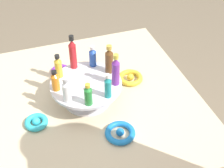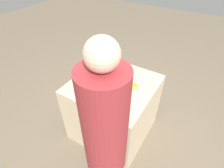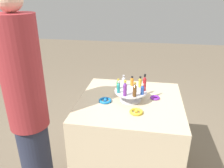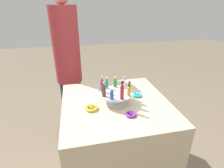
% 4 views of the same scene
% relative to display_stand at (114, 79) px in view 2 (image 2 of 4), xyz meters
% --- Properties ---
extents(ground_plane, '(12.00, 12.00, 0.00)m').
position_rel_display_stand_xyz_m(ground_plane, '(0.00, 0.00, -0.85)').
color(ground_plane, '#756651').
extents(party_table, '(0.88, 0.88, 0.80)m').
position_rel_display_stand_xyz_m(party_table, '(0.00, 0.00, -0.45)').
color(party_table, beige).
rests_on(party_table, ground_plane).
extents(display_stand, '(0.27, 0.27, 0.09)m').
position_rel_display_stand_xyz_m(display_stand, '(0.00, 0.00, 0.00)').
color(display_stand, silver).
rests_on(display_stand, party_table).
extents(bottle_red, '(0.03, 0.03, 0.15)m').
position_rel_display_stand_xyz_m(bottle_red, '(-0.11, -0.02, 0.10)').
color(bottle_red, '#B21E23').
rests_on(bottle_red, display_stand).
extents(bottle_gold, '(0.03, 0.03, 0.10)m').
position_rel_display_stand_xyz_m(bottle_gold, '(-0.07, -0.09, 0.08)').
color(bottle_gold, gold).
rests_on(bottle_gold, display_stand).
extents(bottle_orange, '(0.03, 0.03, 0.09)m').
position_rel_display_stand_xyz_m(bottle_orange, '(0.00, -0.11, 0.07)').
color(bottle_orange, orange).
rests_on(bottle_orange, display_stand).
extents(bottle_clear, '(0.03, 0.03, 0.10)m').
position_rel_display_stand_xyz_m(bottle_clear, '(0.07, -0.09, 0.08)').
color(bottle_clear, silver).
rests_on(bottle_clear, display_stand).
extents(bottle_green, '(0.03, 0.03, 0.09)m').
position_rel_display_stand_xyz_m(bottle_green, '(0.11, -0.02, 0.08)').
color(bottle_green, '#288438').
rests_on(bottle_green, display_stand).
extents(bottle_teal, '(0.03, 0.03, 0.10)m').
position_rel_display_stand_xyz_m(bottle_teal, '(0.10, 0.06, 0.08)').
color(bottle_teal, teal).
rests_on(bottle_teal, display_stand).
extents(bottle_purple, '(0.03, 0.03, 0.13)m').
position_rel_display_stand_xyz_m(bottle_purple, '(0.04, 0.11, 0.10)').
color(bottle_purple, '#702D93').
rests_on(bottle_purple, display_stand).
extents(bottle_brown, '(0.03, 0.03, 0.12)m').
position_rel_display_stand_xyz_m(bottle_brown, '(-0.04, 0.11, 0.09)').
color(bottle_brown, brown).
rests_on(bottle_brown, display_stand).
extents(bottle_blue, '(0.03, 0.03, 0.09)m').
position_rel_display_stand_xyz_m(bottle_blue, '(-0.10, 0.06, 0.08)').
color(bottle_blue, '#234CAD').
rests_on(bottle_blue, display_stand).
extents(ribbon_bow_gold, '(0.10, 0.10, 0.03)m').
position_rel_display_stand_xyz_m(ribbon_bow_gold, '(-0.06, 0.21, -0.05)').
color(ribbon_bow_gold, gold).
rests_on(ribbon_bow_gold, party_table).
extents(ribbon_bow_purple, '(0.08, 0.08, 0.03)m').
position_rel_display_stand_xyz_m(ribbon_bow_purple, '(-0.21, -0.06, -0.05)').
color(ribbon_bow_purple, purple).
rests_on(ribbon_bow_purple, party_table).
extents(ribbon_bow_teal, '(0.09, 0.09, 0.03)m').
position_rel_display_stand_xyz_m(ribbon_bow_teal, '(0.06, -0.21, -0.05)').
color(ribbon_bow_teal, '#2DB7CC').
rests_on(ribbon_bow_teal, party_table).
extents(ribbon_bow_blue, '(0.11, 0.11, 0.03)m').
position_rel_display_stand_xyz_m(ribbon_bow_blue, '(0.21, 0.06, -0.05)').
color(ribbon_bow_blue, blue).
rests_on(ribbon_bow_blue, party_table).
extents(person_figure, '(0.29, 0.29, 1.71)m').
position_rel_display_stand_xyz_m(person_figure, '(0.73, 0.38, 0.01)').
color(person_figure, '#282D42').
rests_on(person_figure, ground_plane).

